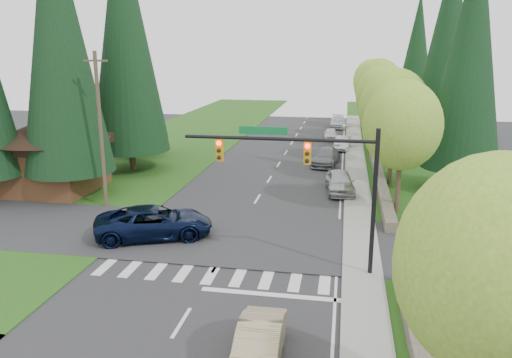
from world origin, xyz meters
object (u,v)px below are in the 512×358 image
(parked_car_a, at_px, (340,182))
(parked_car_b, at_px, (326,157))
(sedan_champagne, at_px, (259,346))
(parked_car_d, at_px, (331,134))
(suv_navy, at_px, (154,222))
(parked_car_c, at_px, (343,143))
(parked_car_e, at_px, (338,122))

(parked_car_a, relative_size, parked_car_b, 0.92)
(sedan_champagne, bearing_deg, parked_car_d, 87.65)
(suv_navy, height_order, parked_car_c, suv_navy)
(parked_car_c, relative_size, parked_car_d, 1.10)
(parked_car_b, relative_size, parked_car_e, 0.98)
(parked_car_d, bearing_deg, sedan_champagne, -95.81)
(parked_car_c, height_order, parked_car_d, parked_car_c)
(parked_car_b, height_order, parked_car_d, parked_car_b)
(suv_navy, xyz_separation_m, parked_car_e, (9.16, 42.61, -0.12))
(sedan_champagne, bearing_deg, parked_car_b, 87.14)
(parked_car_b, relative_size, parked_car_c, 1.24)
(sedan_champagne, xyz_separation_m, parked_car_a, (2.27, 21.22, 0.11))
(suv_navy, bearing_deg, parked_car_b, -44.71)
(sedan_champagne, xyz_separation_m, parked_car_c, (2.27, 37.63, -0.01))
(sedan_champagne, height_order, parked_car_e, parked_car_e)
(parked_car_c, bearing_deg, parked_car_e, 97.97)
(suv_navy, xyz_separation_m, parked_car_a, (9.89, 10.88, -0.08))
(parked_car_a, bearing_deg, parked_car_d, 87.24)
(parked_car_c, bearing_deg, sedan_champagne, -88.20)
(parked_car_e, bearing_deg, parked_car_b, -93.76)
(suv_navy, distance_m, parked_car_c, 29.03)
(parked_car_a, xyz_separation_m, parked_car_c, (0.00, 16.41, -0.12))
(parked_car_d, bearing_deg, parked_car_c, -81.03)
(suv_navy, bearing_deg, parked_car_a, -63.75)
(sedan_champagne, xyz_separation_m, suv_navy, (-7.62, 10.34, 0.19))
(sedan_champagne, height_order, parked_car_c, sedan_champagne)
(suv_navy, distance_m, parked_car_d, 34.13)
(parked_car_a, bearing_deg, parked_car_c, 83.63)
(parked_car_e, bearing_deg, parked_car_c, -89.36)
(suv_navy, height_order, parked_car_e, suv_navy)
(suv_navy, height_order, parked_car_b, suv_navy)
(parked_car_b, distance_m, parked_car_c, 7.64)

